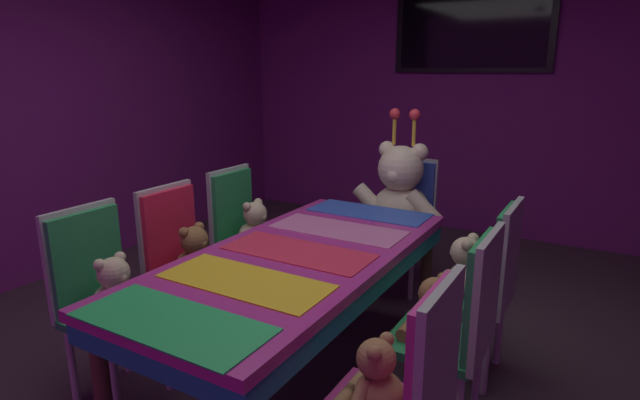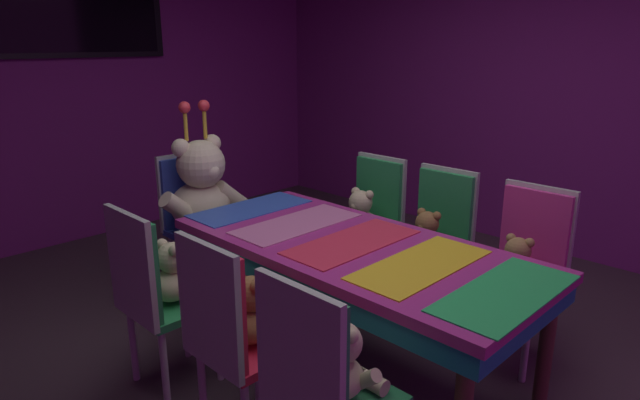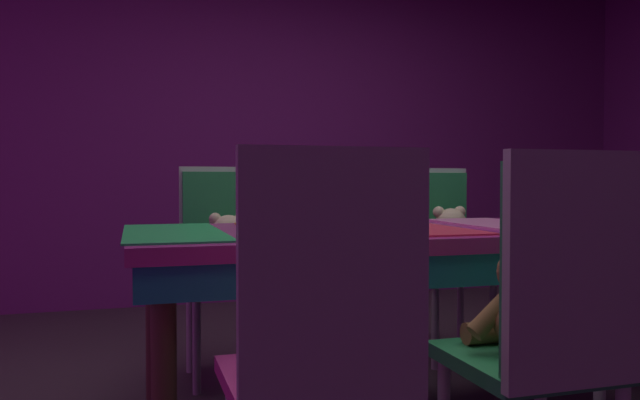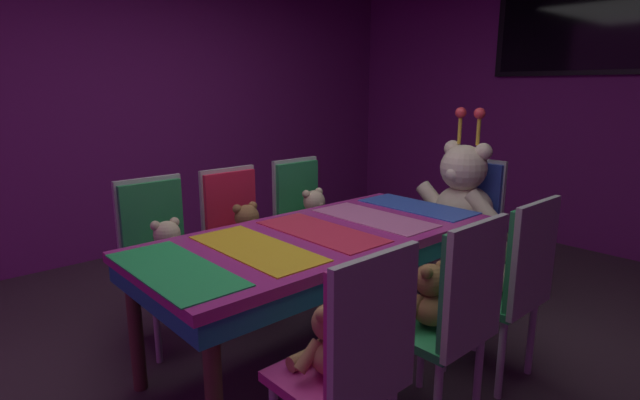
% 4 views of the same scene
% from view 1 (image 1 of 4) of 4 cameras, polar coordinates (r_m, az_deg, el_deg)
% --- Properties ---
extents(ground_plane, '(7.90, 7.90, 0.00)m').
position_cam_1_polar(ground_plane, '(2.90, -2.35, -19.76)').
color(ground_plane, '#3F2D38').
extents(wall_back, '(5.20, 0.12, 2.80)m').
position_cam_1_polar(wall_back, '(5.38, 16.54, 11.40)').
color(wall_back, '#721E72').
rests_on(wall_back, ground_plane).
extents(banquet_table, '(0.90, 2.02, 0.75)m').
position_cam_1_polar(banquet_table, '(2.59, -2.50, -7.73)').
color(banquet_table, '#B22D8C').
rests_on(banquet_table, ground_plane).
extents(chair_left_0, '(0.42, 0.41, 0.98)m').
position_cam_1_polar(chair_left_0, '(2.79, -23.94, -8.64)').
color(chair_left_0, '#268C4C').
rests_on(chair_left_0, ground_plane).
extents(teddy_left_0, '(0.25, 0.33, 0.31)m').
position_cam_1_polar(teddy_left_0, '(2.68, -22.06, -9.49)').
color(teddy_left_0, beige).
rests_on(teddy_left_0, chair_left_0).
extents(chair_left_1, '(0.42, 0.41, 0.98)m').
position_cam_1_polar(chair_left_1, '(3.10, -15.78, -5.62)').
color(chair_left_1, red).
rests_on(chair_left_1, ground_plane).
extents(teddy_left_1, '(0.26, 0.34, 0.32)m').
position_cam_1_polar(teddy_left_1, '(3.00, -13.82, -6.17)').
color(teddy_left_1, olive).
rests_on(teddy_left_1, chair_left_1).
extents(chair_left_2, '(0.42, 0.41, 0.98)m').
position_cam_1_polar(chair_left_2, '(3.53, -9.12, -2.75)').
color(chair_left_2, '#268C4C').
rests_on(chair_left_2, ground_plane).
extents(teddy_left_2, '(0.27, 0.34, 0.33)m').
position_cam_1_polar(teddy_left_2, '(3.45, -7.22, -3.11)').
color(teddy_left_2, beige).
rests_on(teddy_left_2, chair_left_2).
extents(chair_right_0, '(0.42, 0.41, 0.98)m').
position_cam_1_polar(chair_right_0, '(1.83, 10.55, -20.17)').
color(chair_right_0, '#CC338C').
rests_on(chair_right_0, ground_plane).
extents(teddy_right_0, '(0.23, 0.30, 0.28)m').
position_cam_1_polar(teddy_right_0, '(1.88, 6.17, -19.54)').
color(teddy_right_0, '#9E7247').
rests_on(teddy_right_0, chair_right_0).
extents(chair_right_1, '(0.42, 0.41, 0.98)m').
position_cam_1_polar(chair_right_1, '(2.32, 16.15, -12.58)').
color(chair_right_1, '#268C4C').
rests_on(chair_right_1, ground_plane).
extents(teddy_right_1, '(0.24, 0.31, 0.29)m').
position_cam_1_polar(teddy_right_1, '(2.36, 12.66, -12.20)').
color(teddy_right_1, olive).
rests_on(teddy_right_1, chair_right_1).
extents(chair_right_2, '(0.42, 0.41, 0.98)m').
position_cam_1_polar(chair_right_2, '(2.80, 18.87, -8.01)').
color(chair_right_2, '#268C4C').
rests_on(chair_right_2, ground_plane).
extents(teddy_right_2, '(0.27, 0.35, 0.33)m').
position_cam_1_polar(teddy_right_2, '(2.83, 15.95, -7.51)').
color(teddy_right_2, beige).
rests_on(teddy_right_2, chair_right_2).
extents(throne_chair, '(0.41, 0.42, 0.98)m').
position_cam_1_polar(throne_chair, '(3.93, 9.77, -1.03)').
color(throne_chair, '#2D47B2').
rests_on(throne_chair, ground_plane).
extents(king_teddy_bear, '(0.71, 0.55, 0.91)m').
position_cam_1_polar(king_teddy_bear, '(3.74, 8.94, 0.61)').
color(king_teddy_bear, beige).
rests_on(king_teddy_bear, throne_chair).
extents(wall_tv, '(1.51, 0.06, 0.88)m').
position_cam_1_polar(wall_tv, '(5.30, 16.80, 18.39)').
color(wall_tv, black).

